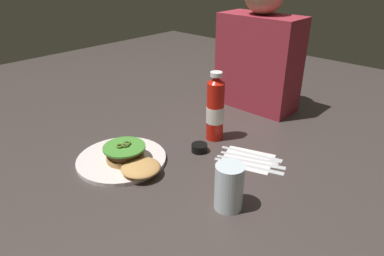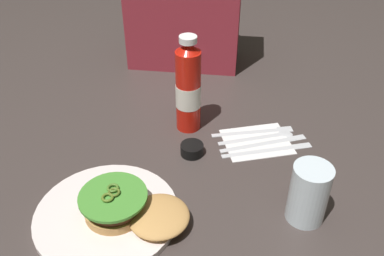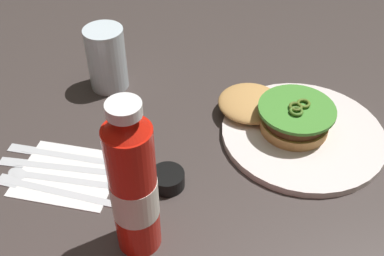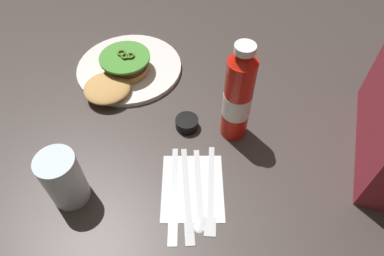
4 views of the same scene
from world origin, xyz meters
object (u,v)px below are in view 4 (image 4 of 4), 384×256
Objects in this scene: ketchup_bottle at (238,97)px; steak_knife at (174,198)px; burger_sandwich at (119,73)px; fork_utensil at (211,195)px; condiment_cup at (187,123)px; napkin at (193,187)px; dinner_plate at (130,68)px; spoon_utensil at (199,199)px; water_glass at (64,179)px; butter_knife at (187,198)px.

steak_knife is at bearing -18.01° from ketchup_bottle.
fork_utensil is at bearing 52.89° from burger_sandwich.
ketchup_bottle is at bearing 102.12° from condiment_cup.
burger_sandwich is 0.36m from napkin.
dinner_plate reaches higher than fork_utensil.
napkin is 0.86× the size of spoon_utensil.
spoon_utensil is at bearing 105.77° from water_glass.
ketchup_bottle is 1.57× the size of napkin.
dinner_plate is 0.43m from spoon_utensil.
ketchup_bottle is 0.22m from spoon_utensil.
butter_knife is (-0.01, 0.02, 0.00)m from steak_knife.
condiment_cup reaches higher than fork_utensil.
burger_sandwich reaches higher than condiment_cup.
dinner_plate is at bearing -132.71° from fork_utensil.
dinner_plate is 1.39× the size of fork_utensil.
butter_knife is at bearing 41.11° from dinner_plate.
ketchup_bottle reaches higher than butter_knife.
water_glass is 0.26m from spoon_utensil.
ketchup_bottle is at bearing 78.61° from burger_sandwich.
ketchup_bottle is (0.11, 0.31, 0.10)m from dinner_plate.
condiment_cup reaches higher than spoon_utensil.
butter_knife is at bearing -76.68° from spoon_utensil.
dinner_plate reaches higher than napkin.
water_glass reaches higher than steak_knife.
spoon_utensil is at bearing 44.00° from dinner_plate.
burger_sandwich is 1.08× the size of fork_utensil.
steak_knife is at bearing -73.55° from spoon_utensil.
fork_utensil is (-0.03, 0.07, 0.00)m from steak_knife.
butter_knife is at bearing 46.38° from burger_sandwich.
condiment_cup is at bearing 146.36° from water_glass.
ketchup_bottle reaches higher than napkin.
burger_sandwich is at bearing -1.68° from dinner_plate.
butter_knife is at bearing 109.32° from steak_knife.
condiment_cup is 0.25× the size of steak_knife.
ketchup_bottle is 4.58× the size of condiment_cup.
ketchup_bottle reaches higher than water_glass.
ketchup_bottle is (0.06, 0.32, 0.08)m from burger_sandwich.
water_glass is 0.25m from napkin.
water_glass is 0.29m from condiment_cup.
burger_sandwich is 1.02× the size of steak_knife.
water_glass is 0.24m from butter_knife.
butter_knife is (0.17, 0.06, -0.01)m from condiment_cup.
fork_utensil is (0.17, -0.00, -0.10)m from ketchup_bottle.
spoon_utensil is (0.25, 0.30, -0.03)m from burger_sandwich.
steak_knife is (0.32, 0.25, -0.00)m from dinner_plate.
napkin is 0.75× the size of butter_knife.
fork_utensil is (0.29, 0.31, -0.00)m from dinner_plate.
ketchup_bottle is 1.34× the size of spoon_utensil.
ketchup_bottle is at bearing 168.00° from butter_knife.
ketchup_bottle is 1.15× the size of steak_knife.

